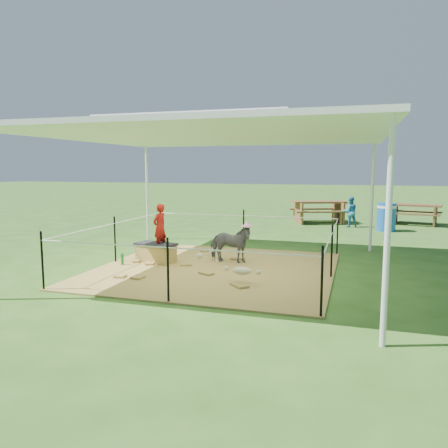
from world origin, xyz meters
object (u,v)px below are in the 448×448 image
(distant_person, at_px, (350,212))
(straw_bale, at_px, (156,253))
(woman, at_px, (160,222))
(picnic_table_near, at_px, (318,212))
(pony, at_px, (230,244))
(foal, at_px, (242,269))
(green_bottle, at_px, (122,259))
(picnic_table_far, at_px, (415,214))
(trash_barrel, at_px, (386,217))

(distant_person, bearing_deg, straw_bale, 44.87)
(straw_bale, distance_m, woman, 0.68)
(picnic_table_near, xyz_separation_m, distant_person, (1.14, -0.88, 0.12))
(straw_bale, height_order, distant_person, distant_person)
(pony, relative_size, foal, 1.04)
(woman, relative_size, pony, 1.04)
(green_bottle, height_order, pony, pony)
(picnic_table_near, distance_m, picnic_table_far, 3.39)
(pony, distance_m, trash_barrel, 7.00)
(straw_bale, xyz_separation_m, trash_barrel, (4.97, 6.50, 0.24))
(woman, xyz_separation_m, picnic_table_near, (2.59, 8.05, -0.48))
(trash_barrel, bearing_deg, foal, -109.87)
(green_bottle, relative_size, distant_person, 0.22)
(distant_person, bearing_deg, pony, 54.16)
(woman, bearing_deg, picnic_table_far, 159.74)
(green_bottle, height_order, foal, foal)
(green_bottle, relative_size, picnic_table_near, 0.12)
(woman, height_order, pony, woman)
(woman, distance_m, picnic_table_far, 10.46)
(picnic_table_far, bearing_deg, trash_barrel, -105.13)
(straw_bale, relative_size, foal, 0.90)
(green_bottle, bearing_deg, picnic_table_near, 69.12)
(straw_bale, distance_m, distant_person, 8.14)
(green_bottle, distance_m, picnic_table_near, 9.11)
(woman, bearing_deg, trash_barrel, 157.59)
(pony, bearing_deg, picnic_table_far, -27.50)
(trash_barrel, bearing_deg, woman, -126.82)
(straw_bale, xyz_separation_m, foal, (2.20, -1.16, 0.07))
(green_bottle, bearing_deg, picnic_table_far, 53.90)
(green_bottle, relative_size, pony, 0.24)
(trash_barrel, distance_m, distant_person, 1.32)
(green_bottle, bearing_deg, foal, -14.45)
(pony, distance_m, picnic_table_far, 9.36)
(woman, bearing_deg, foal, 75.52)
(green_bottle, xyz_separation_m, trash_barrel, (5.52, 6.95, 0.31))
(green_bottle, bearing_deg, pony, 22.35)
(pony, height_order, distant_person, distant_person)
(woman, height_order, green_bottle, woman)
(picnic_table_far, bearing_deg, pony, -106.78)
(pony, xyz_separation_m, distant_person, (2.31, 6.77, 0.09))
(trash_barrel, bearing_deg, pony, -119.44)
(straw_bale, relative_size, picnic_table_far, 0.47)
(straw_bale, xyz_separation_m, woman, (0.10, -0.00, 0.67))
(woman, xyz_separation_m, distant_person, (3.74, 7.17, -0.36))
(pony, height_order, picnic_table_far, pony)
(straw_bale, bearing_deg, picnic_table_near, 71.50)
(woman, distance_m, distant_person, 8.10)
(woman, height_order, trash_barrel, woman)
(trash_barrel, relative_size, picnic_table_far, 0.52)
(trash_barrel, xyz_separation_m, distant_person, (-1.13, 0.67, 0.07))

